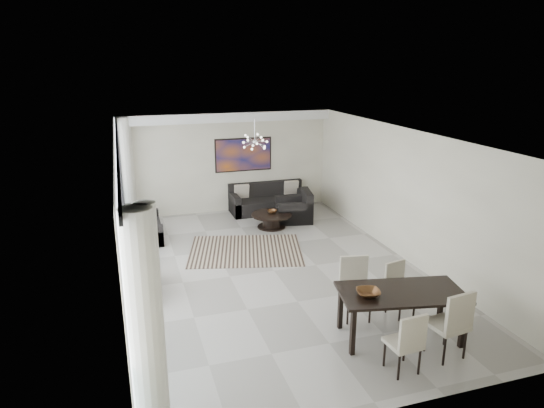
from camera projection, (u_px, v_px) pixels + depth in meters
name	position (u px, v px, depth m)	size (l,w,h in m)	color
room_shell	(295.00, 203.00, 10.00)	(6.00, 9.00, 2.90)	#A8A39B
window_wall	(128.00, 218.00, 9.04)	(0.37, 8.95, 2.90)	white
soffit	(227.00, 117.00, 13.42)	(5.98, 0.40, 0.26)	white
painting	(243.00, 155.00, 14.04)	(1.68, 0.04, 0.98)	#AF5418
chandelier	(255.00, 142.00, 11.98)	(0.66, 0.66, 0.71)	silver
rug	(246.00, 250.00, 11.37)	(2.59, 2.00, 0.01)	black
coffee_table	(271.00, 220.00, 12.88)	(1.07, 1.07, 0.37)	black
bowl_coffee	(272.00, 212.00, 12.90)	(0.25, 0.25, 0.08)	brown
sofa_main	(269.00, 202.00, 14.25)	(2.25, 0.92, 0.82)	black
loveseat	(142.00, 229.00, 12.05)	(0.83, 1.48, 0.74)	black
armchair	(295.00, 210.00, 13.44)	(1.11, 1.16, 0.83)	black
side_table	(135.00, 211.00, 13.15)	(0.37, 0.37, 0.51)	black
tv_console	(139.00, 282.00, 9.24)	(0.42, 1.50, 0.47)	black
television	(146.00, 254.00, 9.19)	(1.00, 0.13, 0.57)	gray
dining_table	(401.00, 296.00, 7.62)	(2.11, 1.34, 0.81)	black
dining_chair_sw	(408.00, 340.00, 6.76)	(0.47, 0.47, 0.96)	beige
dining_chair_se	(453.00, 320.00, 7.08)	(0.57, 0.57, 1.11)	beige
dining_chair_nw	(355.00, 283.00, 8.33)	(0.57, 0.57, 1.07)	beige
dining_chair_ne	(398.00, 284.00, 8.45)	(0.51, 0.51, 0.94)	beige
bowl_dining	(368.00, 293.00, 7.45)	(0.37, 0.37, 0.09)	brown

